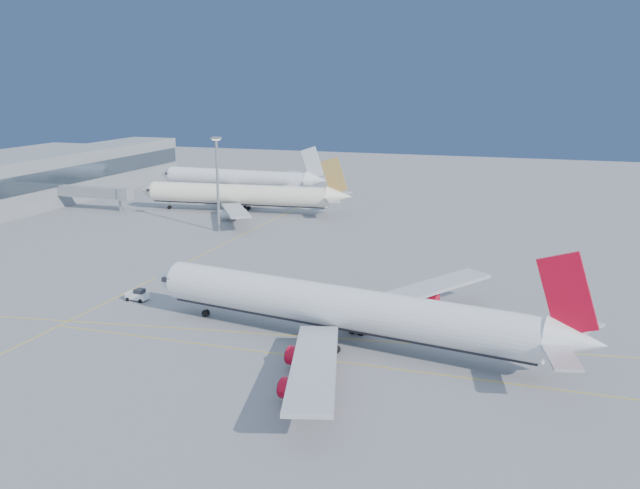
# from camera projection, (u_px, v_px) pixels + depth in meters

# --- Properties ---
(ground) EXTENTS (500.00, 500.00, 0.00)m
(ground) POSITION_uv_depth(u_px,v_px,m) (332.00, 324.00, 110.82)
(ground) COLOR slate
(ground) RESTS_ON ground
(terminal) EXTENTS (18.40, 110.00, 15.00)m
(terminal) POSITION_uv_depth(u_px,v_px,m) (63.00, 175.00, 222.78)
(terminal) COLOR gray
(terminal) RESTS_ON ground
(jet_bridge) EXTENTS (23.60, 3.60, 6.90)m
(jet_bridge) POSITION_uv_depth(u_px,v_px,m) (98.00, 192.00, 204.63)
(jet_bridge) COLOR gray
(jet_bridge) RESTS_ON ground
(taxiway_lines) EXTENTS (118.86, 140.00, 0.02)m
(taxiway_lines) POSITION_uv_depth(u_px,v_px,m) (261.00, 303.00, 121.18)
(taxiway_lines) COLOR #DEB00C
(taxiway_lines) RESTS_ON ground
(airliner_virgin) EXTENTS (69.99, 62.17, 17.33)m
(airliner_virgin) POSITION_uv_depth(u_px,v_px,m) (348.00, 309.00, 101.58)
(airliner_virgin) COLOR white
(airliner_virgin) RESTS_ON ground
(airliner_etihad) EXTENTS (63.31, 58.27, 16.52)m
(airliner_etihad) POSITION_uv_depth(u_px,v_px,m) (243.00, 195.00, 201.26)
(airliner_etihad) COLOR white
(airliner_etihad) RESTS_ON ground
(airliner_third) EXTENTS (60.86, 56.19, 16.34)m
(airliner_third) POSITION_uv_depth(u_px,v_px,m) (241.00, 178.00, 234.44)
(airliner_third) COLOR white
(airliner_third) RESTS_ON ground
(pushback_tug) EXTENTS (3.83, 2.47, 2.09)m
(pushback_tug) POSITION_uv_depth(u_px,v_px,m) (138.00, 295.00, 122.40)
(pushback_tug) COLOR white
(pushback_tug) RESTS_ON ground
(light_mast) EXTENTS (2.02, 2.02, 23.32)m
(light_mast) POSITION_uv_depth(u_px,v_px,m) (217.00, 176.00, 174.59)
(light_mast) COLOR gray
(light_mast) RESTS_ON ground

